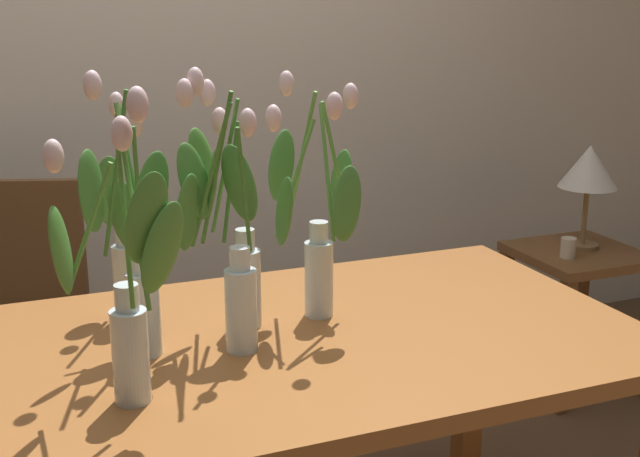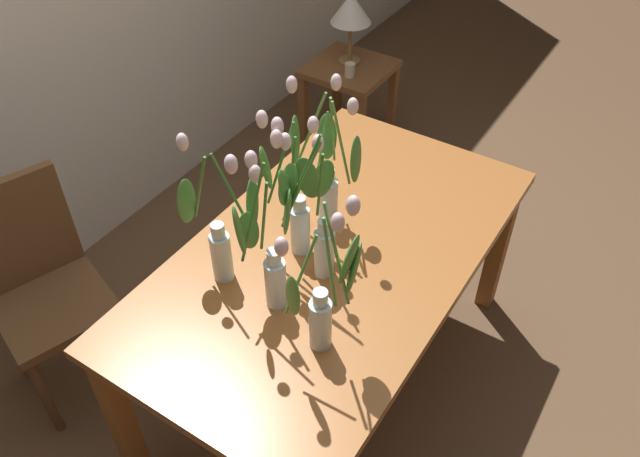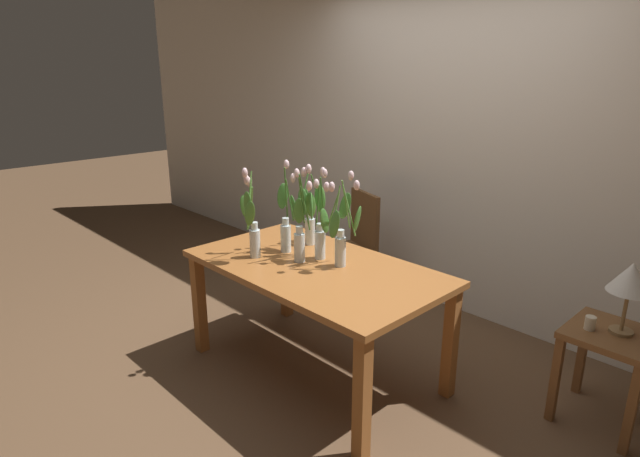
{
  "view_description": "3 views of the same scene",
  "coord_description": "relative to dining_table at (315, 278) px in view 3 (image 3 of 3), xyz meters",
  "views": [
    {
      "loc": [
        -0.56,
        -1.59,
        1.46
      ],
      "look_at": [
        0.08,
        0.0,
        0.98
      ],
      "focal_mm": 45.91,
      "sensor_mm": 36.0,
      "label": 1
    },
    {
      "loc": [
        -1.37,
        -0.82,
        2.3
      ],
      "look_at": [
        -0.09,
        -0.0,
        0.91
      ],
      "focal_mm": 36.12,
      "sensor_mm": 36.0,
      "label": 2
    },
    {
      "loc": [
        2.18,
        -2.07,
        1.92
      ],
      "look_at": [
        0.08,
        -0.04,
        1.0
      ],
      "focal_mm": 29.51,
      "sensor_mm": 36.0,
      "label": 3
    }
  ],
  "objects": [
    {
      "name": "tulip_vase_1",
      "position": [
        -0.08,
        0.11,
        0.28
      ],
      "size": [
        0.16,
        0.17,
        0.56
      ],
      "color": "silver",
      "rests_on": "dining_table"
    },
    {
      "name": "pillar_candle",
      "position": [
        1.36,
        0.74,
        -0.06
      ],
      "size": [
        0.06,
        0.06,
        0.07
      ],
      "primitive_type": "cylinder",
      "color": "beige",
      "rests_on": "side_table"
    },
    {
      "name": "side_table",
      "position": [
        1.46,
        0.8,
        -0.22
      ],
      "size": [
        0.44,
        0.44,
        0.55
      ],
      "color": "brown",
      "rests_on": "ground"
    },
    {
      "name": "table_lamp",
      "position": [
        1.49,
        0.82,
        0.21
      ],
      "size": [
        0.22,
        0.22,
        0.4
      ],
      "color": "olive",
      "rests_on": "side_table"
    },
    {
      "name": "dining_chair",
      "position": [
        -0.55,
        0.95,
        -0.12
      ],
      "size": [
        0.51,
        0.51,
        0.93
      ],
      "color": "brown",
      "rests_on": "ground"
    },
    {
      "name": "ground_plane",
      "position": [
        0.0,
        0.0,
        -0.65
      ],
      "size": [
        18.0,
        18.0,
        0.0
      ],
      "primitive_type": "plane",
      "color": "brown"
    },
    {
      "name": "dining_table",
      "position": [
        0.0,
        0.0,
        0.0
      ],
      "size": [
        1.6,
        0.9,
        0.74
      ],
      "color": "#A3602D",
      "rests_on": "ground"
    },
    {
      "name": "room_wall_rear",
      "position": [
        0.0,
        1.5,
        0.7
      ],
      "size": [
        9.0,
        0.1,
        2.7
      ],
      "primitive_type": "cube",
      "color": "silver",
      "rests_on": "ground"
    },
    {
      "name": "tulip_vase_4",
      "position": [
        -0.3,
        0.24,
        0.27
      ],
      "size": [
        0.16,
        0.28,
        0.54
      ],
      "color": "silver",
      "rests_on": "dining_table"
    },
    {
      "name": "tulip_vase_0",
      "position": [
        -0.32,
        0.05,
        0.27
      ],
      "size": [
        0.16,
        0.13,
        0.59
      ],
      "color": "silver",
      "rests_on": "dining_table"
    },
    {
      "name": "tulip_vase_2",
      "position": [
        -0.37,
        -0.19,
        0.3
      ],
      "size": [
        0.25,
        0.16,
        0.59
      ],
      "color": "silver",
      "rests_on": "dining_table"
    },
    {
      "name": "tulip_vase_5",
      "position": [
        -0.13,
        0.01,
        0.31
      ],
      "size": [
        0.21,
        0.18,
        0.59
      ],
      "color": "silver",
      "rests_on": "dining_table"
    },
    {
      "name": "tulip_vase_3",
      "position": [
        0.11,
        0.1,
        0.31
      ],
      "size": [
        0.24,
        0.24,
        0.57
      ],
      "color": "silver",
      "rests_on": "dining_table"
    }
  ]
}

